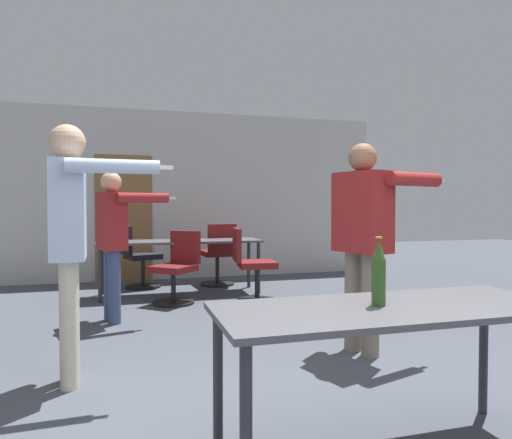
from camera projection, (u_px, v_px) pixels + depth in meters
back_wall at (189, 196)px, 7.75m from camera, size 6.60×0.12×2.81m
conference_table_near at (391, 322)px, 2.21m from camera, size 1.72×0.67×0.75m
conference_table_far at (181, 245)px, 6.31m from camera, size 2.22×0.64×0.75m
person_right_polo at (363, 228)px, 3.78m from camera, size 0.92×0.66×1.75m
person_near_casual at (113, 232)px, 4.80m from camera, size 0.83×0.62×1.59m
person_center_tall at (71, 225)px, 3.11m from camera, size 0.81×0.57×1.78m
office_chair_far_left at (138, 259)px, 6.79m from camera, size 0.63×0.59×0.93m
office_chair_near_pushed at (219, 256)px, 6.99m from camera, size 0.52×0.57×0.95m
office_chair_mid_tucked at (251, 267)px, 5.80m from camera, size 0.57×0.52×0.94m
office_chair_far_right at (177, 270)px, 5.77m from camera, size 0.68×0.69×0.90m
beer_bottle at (379, 273)px, 2.20m from camera, size 0.07×0.07×0.33m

